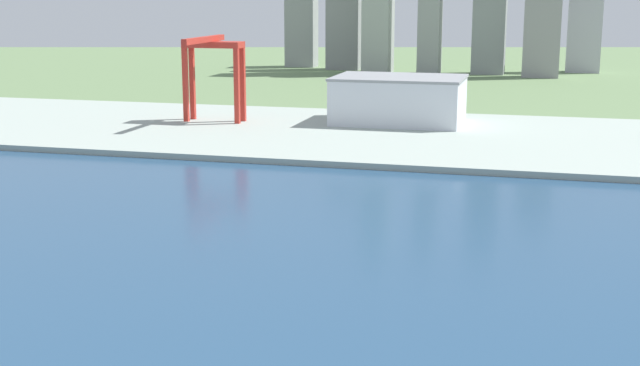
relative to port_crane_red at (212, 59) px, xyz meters
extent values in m
plane|color=#5F7A4F|center=(98.24, -200.71, -31.58)|extent=(2400.00, 2400.00, 0.00)
cube|color=#99A69C|center=(98.24, -10.71, -30.33)|extent=(840.00, 140.00, 2.50)
cube|color=#B72D23|center=(-12.67, -2.09, -11.95)|extent=(2.20, 2.20, 34.26)
cube|color=#B72D23|center=(12.67, -2.09, -11.95)|extent=(2.20, 2.20, 34.26)
cube|color=#B72D23|center=(-12.67, 5.91, -11.95)|extent=(2.20, 2.20, 34.26)
cube|color=#B72D23|center=(12.67, 5.91, -11.95)|extent=(2.20, 2.20, 34.26)
cube|color=#B72D23|center=(0.00, 1.91, 6.58)|extent=(27.73, 10.00, 2.80)
cube|color=#B72D23|center=(0.00, -9.18, 9.38)|extent=(2.60, 44.39, 2.60)
cube|color=silver|center=(84.01, 19.89, -18.97)|extent=(58.11, 41.09, 20.22)
cube|color=gray|center=(84.01, 19.89, -8.26)|extent=(59.27, 41.92, 1.20)
cube|color=gray|center=(-54.11, 335.24, 1.39)|extent=(24.67, 17.18, 65.93)
cube|color=gray|center=(-13.29, 318.48, 19.63)|extent=(26.72, 17.68, 102.41)
cube|color=#A7A6B4|center=(173.49, 341.56, 4.90)|extent=(25.57, 18.32, 72.94)
camera|label=1|loc=(152.97, -379.95, 30.47)|focal=49.27mm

